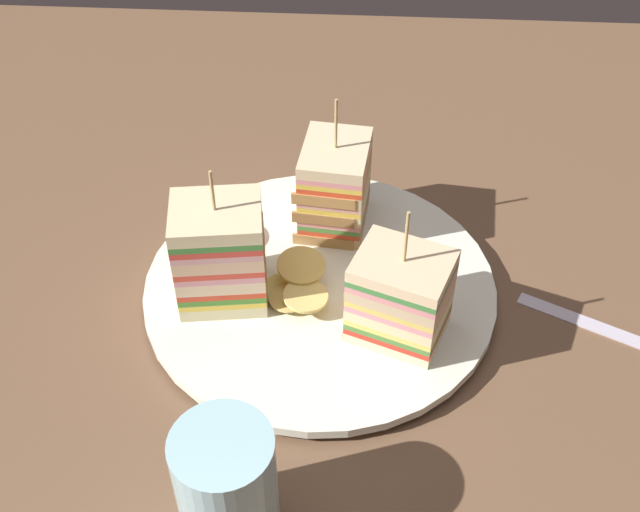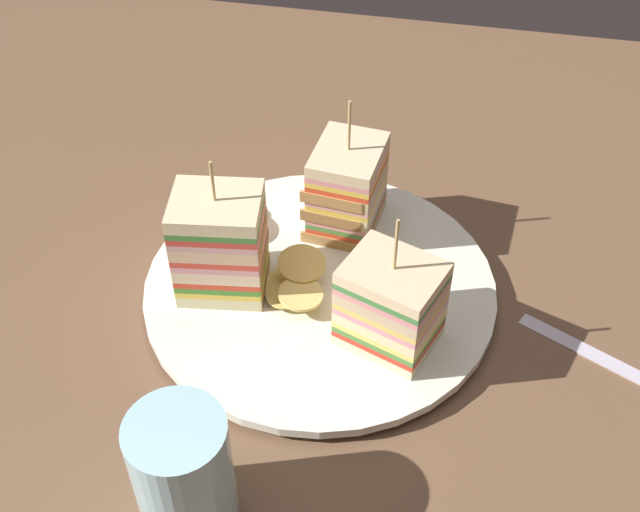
% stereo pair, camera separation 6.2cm
% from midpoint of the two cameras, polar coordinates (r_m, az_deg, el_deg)
% --- Properties ---
extents(ground_plane, '(1.24, 0.93, 0.02)m').
position_cam_midpoint_polar(ground_plane, '(0.66, -2.70, -3.47)').
color(ground_plane, brown).
extents(plate, '(0.28, 0.28, 0.01)m').
position_cam_midpoint_polar(plate, '(0.65, -2.75, -2.41)').
color(plate, white).
rests_on(plate, ground_plane).
extents(sandwich_wedge_0, '(0.06, 0.07, 0.12)m').
position_cam_midpoint_polar(sandwich_wedge_0, '(0.67, -1.61, 4.78)').
color(sandwich_wedge_0, '#D9B47B').
rests_on(sandwich_wedge_0, plate).
extents(sandwich_wedge_1, '(0.07, 0.06, 0.12)m').
position_cam_midpoint_polar(sandwich_wedge_1, '(0.61, -9.86, -0.00)').
color(sandwich_wedge_1, beige).
rests_on(sandwich_wedge_1, plate).
extents(sandwich_wedge_2, '(0.08, 0.07, 0.12)m').
position_cam_midpoint_polar(sandwich_wedge_2, '(0.58, 2.56, -3.02)').
color(sandwich_wedge_2, beige).
rests_on(sandwich_wedge_2, plate).
extents(chip_pile, '(0.06, 0.07, 0.02)m').
position_cam_midpoint_polar(chip_pile, '(0.62, -4.40, -2.29)').
color(chip_pile, '#E9DA7B').
rests_on(chip_pile, plate).
extents(salad_garnish, '(0.05, 0.07, 0.01)m').
position_cam_midpoint_polar(salad_garnish, '(0.68, -8.93, 1.53)').
color(salad_garnish, '#5DAA44').
rests_on(salad_garnish, plate).
extents(drinking_glass, '(0.06, 0.06, 0.09)m').
position_cam_midpoint_polar(drinking_glass, '(0.51, -10.07, -16.23)').
color(drinking_glass, '#A8D8E2').
rests_on(drinking_glass, ground_plane).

